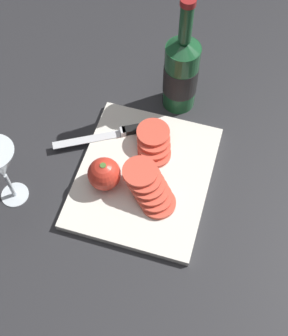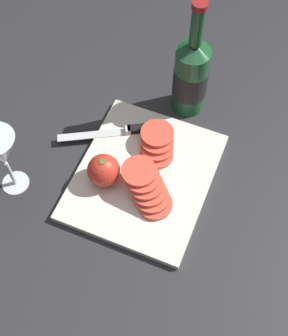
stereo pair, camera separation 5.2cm
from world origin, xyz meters
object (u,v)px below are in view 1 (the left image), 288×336
wine_glass (0,165)px  tomato_slice_stack_near (149,187)px  whole_tomato (104,174)px  wine_bottle (181,73)px  knife (131,130)px  tomato_slice_stack_far (154,143)px

wine_glass → tomato_slice_stack_near: bearing=-74.7°
wine_glass → whole_tomato: 0.21m
wine_bottle → wine_glass: wine_bottle is taller
whole_tomato → wine_glass: bearing=113.0°
wine_bottle → knife: size_ratio=1.32×
wine_glass → whole_tomato: (0.08, -0.19, -0.07)m
wine_glass → tomato_slice_stack_far: 0.34m
knife → tomato_slice_stack_far: (-0.03, -0.06, 0.01)m
wine_glass → knife: bearing=-41.9°
wine_glass → whole_tomato: size_ratio=2.45×
knife → whole_tomato: bearing=55.4°
knife → tomato_slice_stack_far: tomato_slice_stack_far is taller
whole_tomato → tomato_slice_stack_far: (0.12, -0.08, -0.02)m
knife → tomato_slice_stack_near: bearing=91.8°
wine_glass → knife: (0.22, -0.20, -0.11)m
tomato_slice_stack_near → tomato_slice_stack_far: 0.12m
knife → tomato_slice_stack_far: 0.07m
wine_glass → tomato_slice_stack_far: size_ratio=1.61×
wine_bottle → knife: bearing=148.2°
knife → tomato_slice_stack_near: tomato_slice_stack_near is taller
wine_bottle → tomato_slice_stack_near: size_ratio=2.46×
wine_bottle → knife: wine_bottle is taller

